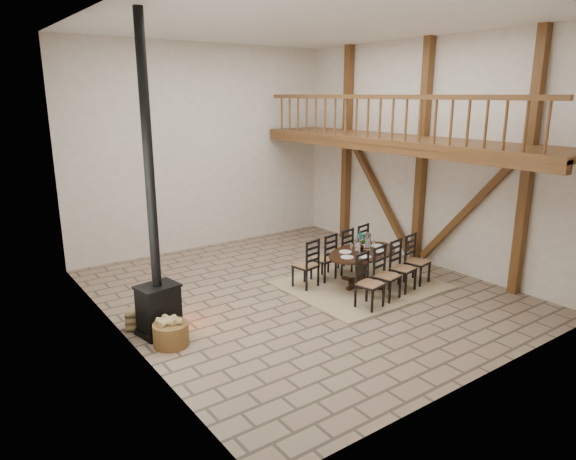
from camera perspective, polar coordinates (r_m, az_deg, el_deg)
ground at (r=10.28m, az=1.46°, el=-6.84°), size 8.00×8.00×0.00m
room_shell at (r=10.35m, az=6.92°, el=10.39°), size 7.02×8.02×5.01m
rug at (r=10.72m, az=8.15°, el=-6.02°), size 3.00×2.50×0.02m
dining_table at (r=10.59m, az=8.22°, el=-4.21°), size 2.51×2.34×1.13m
wood_stove at (r=8.43m, az=-14.45°, el=-4.13°), size 0.72×0.60×5.00m
log_basket at (r=8.34m, az=-12.88°, el=-11.14°), size 0.56×0.56×0.46m
log_stack at (r=9.02m, az=-16.52°, el=-9.45°), size 0.42×0.35×0.37m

